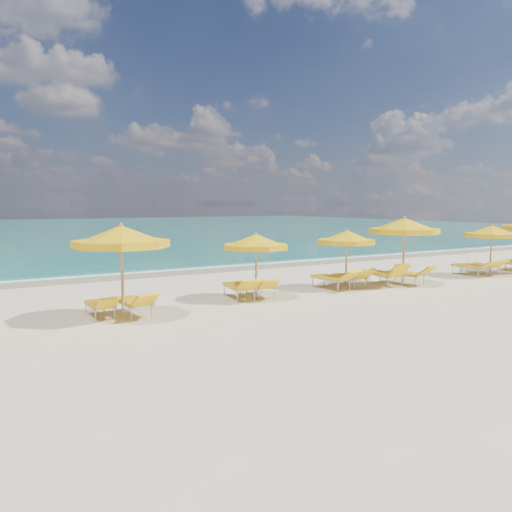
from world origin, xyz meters
TOP-DOWN VIEW (x-y plane):
  - ground_plane at (0.00, 0.00)m, footprint 120.00×120.00m
  - ocean at (0.00, 48.00)m, footprint 120.00×80.00m
  - wet_sand_band at (0.00, 7.40)m, footprint 120.00×2.60m
  - foam_line at (0.00, 8.20)m, footprint 120.00×1.20m
  - whitecap_near at (-6.00, 17.00)m, footprint 14.00×0.36m
  - whitecap_far at (8.00, 24.00)m, footprint 18.00×0.30m
  - umbrella_2 at (-5.27, -0.59)m, footprint 3.05×3.05m
  - umbrella_3 at (-0.87, 0.02)m, footprint 2.39×2.39m
  - umbrella_4 at (2.92, 0.12)m, footprint 2.77×2.77m
  - umbrella_5 at (5.18, -0.44)m, footprint 2.63×2.63m
  - umbrella_6 at (10.17, -0.56)m, footprint 2.35×2.35m
  - lounger_2_left at (-5.74, -0.05)m, footprint 0.58×1.66m
  - lounger_2_right at (-4.91, -0.27)m, footprint 0.77×1.92m
  - lounger_3_left at (-1.28, 0.36)m, footprint 0.91×2.00m
  - lounger_3_right at (-0.50, 0.36)m, footprint 0.95×1.91m
  - lounger_4_left at (2.42, 0.30)m, footprint 0.82×2.01m
  - lounger_4_right at (3.33, 0.36)m, footprint 0.61×1.76m
  - lounger_5_left at (4.68, -0.02)m, footprint 0.97×2.02m
  - lounger_5_right at (5.59, -0.21)m, footprint 0.92×2.00m
  - lounger_6_left at (9.65, -0.02)m, footprint 0.65×1.93m
  - lounger_6_right at (10.54, 0.00)m, footprint 0.83×1.88m

SIDE VIEW (x-z plane):
  - ground_plane at x=0.00m, z-range 0.00..0.00m
  - ocean at x=0.00m, z-range -0.15..0.15m
  - wet_sand_band at x=0.00m, z-range -0.01..0.01m
  - foam_line at x=0.00m, z-range -0.01..0.01m
  - whitecap_near at x=-6.00m, z-range -0.03..0.03m
  - whitecap_far at x=8.00m, z-range -0.03..0.03m
  - lounger_2_left at x=-5.74m, z-range -0.16..0.56m
  - lounger_4_right at x=3.33m, z-range -0.18..0.62m
  - lounger_6_right at x=10.54m, z-range -0.15..0.59m
  - lounger_3_right at x=-0.50m, z-range -0.15..0.59m
  - lounger_2_right at x=-4.91m, z-range -0.16..0.62m
  - lounger_6_left at x=9.65m, z-range -0.15..0.61m
  - lounger_5_right at x=5.59m, z-range -0.18..0.64m
  - lounger_3_left at x=-1.28m, z-range -0.17..0.64m
  - lounger_4_left at x=2.42m, z-range -0.17..0.64m
  - lounger_5_left at x=4.68m, z-range -0.23..0.73m
  - umbrella_3 at x=-0.87m, z-range 0.75..2.88m
  - umbrella_4 at x=2.92m, z-range 0.75..2.88m
  - umbrella_6 at x=10.17m, z-range 0.77..2.94m
  - umbrella_2 at x=-5.27m, z-range 0.89..3.41m
  - umbrella_5 at x=5.18m, z-range 0.91..3.47m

